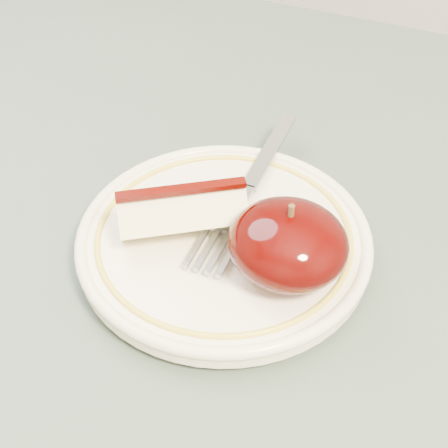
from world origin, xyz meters
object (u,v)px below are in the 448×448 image
at_px(table, 228,374).
at_px(plate, 224,239).
at_px(fork, 248,189).
at_px(apple_half, 288,244).

relative_size(table, plate, 4.34).
xyz_separation_m(table, fork, (-0.02, 0.09, 0.11)).
relative_size(table, fork, 4.69).
bearing_deg(fork, apple_half, -142.11).
xyz_separation_m(plate, fork, (-0.00, 0.05, 0.01)).
bearing_deg(fork, plate, 178.89).
relative_size(plate, apple_half, 2.66).
bearing_deg(apple_half, plate, 165.14).
bearing_deg(fork, table, -168.29).
bearing_deg(table, plate, 117.99).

